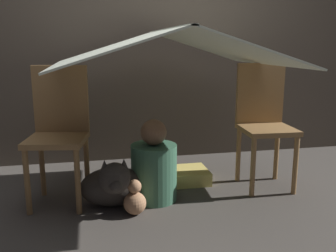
# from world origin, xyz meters

# --- Properties ---
(ground_plane) EXTENTS (8.80, 8.80, 0.00)m
(ground_plane) POSITION_xyz_m (0.00, 0.00, 0.00)
(ground_plane) COLOR #47423D
(wall_back) EXTENTS (7.00, 0.05, 2.50)m
(wall_back) POSITION_xyz_m (0.00, 1.09, 1.25)
(wall_back) COLOR #4C4238
(wall_back) RESTS_ON ground_plane
(chair_left) EXTENTS (0.43, 0.43, 0.92)m
(chair_left) POSITION_xyz_m (-0.73, 0.21, 0.50)
(chair_left) COLOR olive
(chair_left) RESTS_ON ground_plane
(chair_right) EXTENTS (0.39, 0.39, 0.92)m
(chair_right) POSITION_xyz_m (0.75, 0.21, 0.50)
(chair_right) COLOR olive
(chair_right) RESTS_ON ground_plane
(sheet_canopy) EXTENTS (1.49, 1.30, 0.24)m
(sheet_canopy) POSITION_xyz_m (0.00, 0.14, 1.04)
(sheet_canopy) COLOR silver
(person_front) EXTENTS (0.31, 0.31, 0.57)m
(person_front) POSITION_xyz_m (-0.11, 0.09, 0.23)
(person_front) COLOR #38664C
(person_front) RESTS_ON ground_plane
(dog) EXTENTS (0.44, 0.42, 0.37)m
(dog) POSITION_xyz_m (-0.39, 0.00, 0.16)
(dog) COLOR #332D28
(dog) RESTS_ON ground_plane
(floor_cushion) EXTENTS (0.37, 0.30, 0.10)m
(floor_cushion) POSITION_xyz_m (0.17, 0.37, 0.05)
(floor_cushion) COLOR #E5CC66
(floor_cushion) RESTS_ON ground_plane
(plush_toy) EXTENTS (0.14, 0.14, 0.23)m
(plush_toy) POSITION_xyz_m (-0.27, -0.11, 0.09)
(plush_toy) COLOR tan
(plush_toy) RESTS_ON ground_plane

